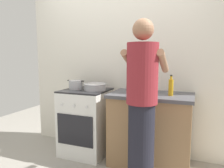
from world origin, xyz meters
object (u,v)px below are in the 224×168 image
stove_range (86,121)px  spice_bottle (148,91)px  mixing_bowl (95,87)px  utensil_crock (136,83)px  pot (76,85)px  oil_bottle (171,87)px  person (142,107)px

stove_range → spice_bottle: spice_bottle is taller
stove_range → mixing_bowl: mixing_bowl is taller
spice_bottle → utensil_crock: bearing=131.7°
mixing_bowl → spice_bottle: bearing=-2.8°
spice_bottle → stove_range: bearing=178.1°
stove_range → spice_bottle: (0.87, -0.03, 0.49)m
pot → spice_bottle: pot is taller
pot → mixing_bowl: (0.28, 0.03, -0.01)m
pot → mixing_bowl: size_ratio=0.83×
mixing_bowl → utensil_crock: (0.51, 0.20, 0.05)m
pot → oil_bottle: oil_bottle is taller
person → spice_bottle: bearing=96.2°
oil_bottle → pot: bearing=179.5°
pot → utensil_crock: 0.83m
utensil_crock → oil_bottle: (0.48, -0.25, 0.00)m
mixing_bowl → spice_bottle: mixing_bowl is taller
stove_range → mixing_bowl: bearing=2.6°
stove_range → utensil_crock: size_ratio=2.69×
pot → stove_range: bearing=10.1°
pot → utensil_crock: utensil_crock is taller
mixing_bowl → stove_range: bearing=-177.4°
mixing_bowl → oil_bottle: 1.00m
utensil_crock → pot: bearing=-163.4°
pot → oil_bottle: size_ratio=1.05×
person → utensil_crock: bearing=109.4°
utensil_crock → spice_bottle: (0.21, -0.24, -0.06)m
utensil_crock → person: 0.83m
utensil_crock → person: bearing=-70.6°
spice_bottle → oil_bottle: size_ratio=0.34×
stove_range → oil_bottle: bearing=-1.8°
oil_bottle → mixing_bowl: bearing=177.6°
mixing_bowl → person: 0.97m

